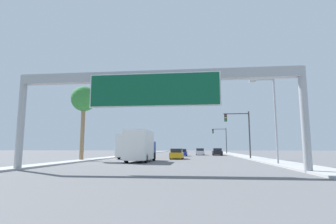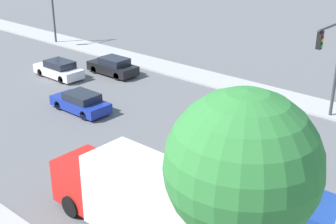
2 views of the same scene
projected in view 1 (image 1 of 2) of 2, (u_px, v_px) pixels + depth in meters
sidewalk_right at (235, 155)px, 57.83m from camera, size 3.00×120.00×0.15m
median_strip_left at (138, 154)px, 60.24m from camera, size 2.00×120.00×0.15m
sign_gantry at (154, 90)px, 18.36m from camera, size 20.42×0.73×6.99m
car_mid_right at (182, 153)px, 50.55m from camera, size 1.87×4.43×1.36m
car_near_left at (200, 152)px, 57.18m from camera, size 1.84×4.56×1.46m
car_mid_center at (177, 154)px, 37.29m from camera, size 1.75×4.43×1.47m
car_far_left at (217, 152)px, 54.08m from camera, size 1.88×4.52×1.48m
truck_box_primary at (131, 147)px, 39.19m from camera, size 2.42×8.28×3.42m
truck_box_secondary at (141, 146)px, 29.82m from camera, size 2.38×7.70×3.46m
traffic_light_near_intersection at (242, 127)px, 36.98m from camera, size 3.61×0.32×6.70m
traffic_light_mid_block at (222, 137)px, 66.51m from camera, size 3.67×0.32×6.60m
palm_tree_background at (84, 100)px, 33.30m from camera, size 3.18×3.18×9.36m
street_lamp_right at (272, 113)px, 24.87m from camera, size 2.38×0.28×8.28m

